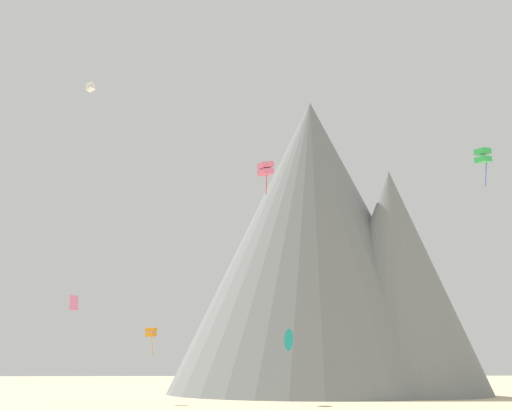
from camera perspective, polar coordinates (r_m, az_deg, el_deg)
rock_massif at (r=109.08m, az=5.82°, el=-3.53°), size 53.34×49.38×46.01m
kite_orange_low at (r=83.76m, az=-8.51°, el=-10.18°), size 1.33×1.34×3.22m
kite_rainbow_mid at (r=69.64m, az=0.77°, el=2.95°), size 1.71×1.67×3.33m
kite_green_mid at (r=72.79m, az=17.92°, el=3.81°), size 1.69×1.67×3.87m
kite_teal_low at (r=81.07m, az=2.62°, el=-10.86°), size 1.54×2.25×2.44m
kite_pink_low at (r=63.14m, az=-14.57°, el=-7.69°), size 0.82×0.64×1.34m
kite_white_high at (r=81.29m, az=-13.27°, el=9.31°), size 1.08×1.05×0.99m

